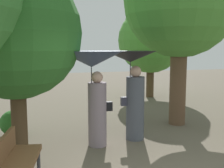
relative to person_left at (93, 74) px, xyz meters
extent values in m
cylinder|color=gray|center=(0.09, 0.00, -0.88)|extent=(0.40, 0.40, 1.39)
sphere|color=tan|center=(0.09, 0.00, -0.07)|extent=(0.25, 0.25, 0.25)
cylinder|color=#333338|center=(-0.03, 0.00, -0.26)|extent=(0.02, 0.02, 0.81)
cone|color=#38476B|center=(-0.03, 0.00, 0.31)|extent=(1.36, 1.36, 0.34)
cube|color=black|center=(0.34, -0.01, -0.71)|extent=(0.14, 0.10, 0.20)
cylinder|color=#474C56|center=(1.03, 0.19, -0.84)|extent=(0.42, 0.42, 1.47)
sphere|color=tan|center=(1.03, 0.19, 0.01)|extent=(0.26, 0.26, 0.26)
cylinder|color=#333338|center=(0.90, 0.19, -0.19)|extent=(0.02, 0.02, 0.84)
cone|color=black|center=(0.90, 0.19, 0.35)|extent=(1.19, 1.19, 0.25)
cube|color=#333342|center=(0.76, 0.20, -0.67)|extent=(0.14, 0.10, 0.20)
cylinder|color=#38383D|center=(-1.18, -1.10, -1.35)|extent=(0.06, 0.06, 0.44)
cylinder|color=#38383D|center=(-1.51, -1.04, -1.35)|extent=(0.06, 0.06, 0.44)
cube|color=brown|center=(-1.46, -1.73, -1.11)|extent=(0.69, 1.55, 0.08)
cube|color=brown|center=(-1.70, -1.69, -0.92)|extent=(0.32, 1.49, 0.35)
cylinder|color=#4C3823|center=(-1.53, 0.18, 0.04)|extent=(0.32, 0.32, 3.22)
sphere|color=#2D6B28|center=(-1.53, 0.18, 0.84)|extent=(2.66, 2.66, 2.66)
sphere|color=#2D6B28|center=(-1.53, 0.18, 1.49)|extent=(2.13, 2.13, 2.13)
cylinder|color=#4C3823|center=(3.59, 5.28, 0.04)|extent=(0.32, 0.32, 3.23)
sphere|color=#4C9338|center=(3.59, 5.28, 0.85)|extent=(2.76, 2.76, 2.76)
sphere|color=#4C9338|center=(3.59, 5.28, 1.49)|extent=(2.21, 2.21, 2.21)
cylinder|color=brown|center=(2.61, 1.09, 0.67)|extent=(0.45, 0.45, 4.49)
sphere|color=#4C9338|center=(2.61, 1.09, 1.79)|extent=(3.03, 3.03, 3.03)
sphere|color=#2D6B28|center=(-1.75, 1.26, -1.27)|extent=(0.61, 0.61, 0.61)
camera|label=1|loc=(-1.19, -5.76, 0.57)|focal=44.70mm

